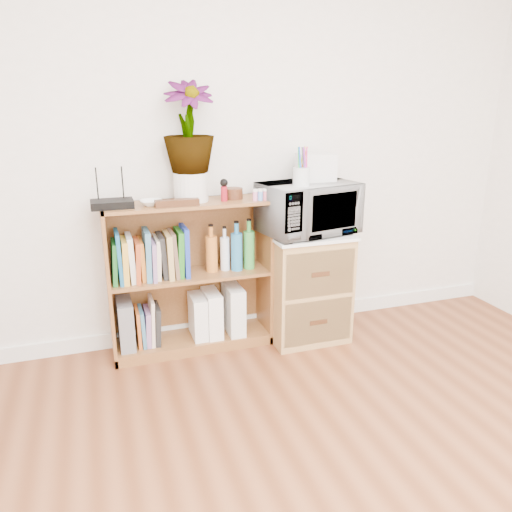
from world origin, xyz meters
name	(u,v)px	position (x,y,z in m)	size (l,w,h in m)	color
skirting_board	(238,322)	(0.00, 2.24, 0.05)	(4.00, 0.02, 0.10)	white
bookshelf	(190,277)	(-0.35, 2.10, 0.47)	(1.00, 0.30, 0.95)	brown
wicker_unit	(305,286)	(0.40, 2.02, 0.35)	(0.50, 0.45, 0.70)	#9E7542
microwave	(308,208)	(0.40, 2.02, 0.88)	(0.58, 0.39, 0.32)	white
pen_cup	(301,177)	(0.31, 1.92, 1.09)	(0.10, 0.10, 0.11)	silver
small_appliance	(316,167)	(0.47, 2.08, 1.12)	(0.21, 0.18, 0.17)	silver
router	(112,204)	(-0.78, 2.08, 0.97)	(0.23, 0.16, 0.04)	black
white_bowl	(151,203)	(-0.56, 2.07, 0.97)	(0.13, 0.13, 0.03)	white
plant_pot	(191,187)	(-0.32, 2.12, 1.04)	(0.20, 0.20, 0.17)	silver
potted_plant	(189,127)	(-0.32, 2.12, 1.38)	(0.29, 0.29, 0.52)	#2B6D2E
trinket_box	(177,203)	(-0.43, 2.00, 0.97)	(0.25, 0.06, 0.04)	#321A0D
kokeshi_doll	(224,194)	(-0.13, 2.06, 0.99)	(0.04, 0.04, 0.09)	maroon
wooden_bowl	(234,194)	(-0.06, 2.11, 0.98)	(0.11, 0.11, 0.07)	#3C1B10
paint_jars	(260,196)	(0.08, 2.01, 0.98)	(0.10, 0.04, 0.05)	pink
file_box	(126,324)	(-0.76, 2.10, 0.22)	(0.09, 0.24, 0.30)	slate
magazine_holder_left	(198,316)	(-0.31, 2.09, 0.21)	(0.09, 0.22, 0.28)	white
magazine_holder_mid	(212,313)	(-0.22, 2.09, 0.22)	(0.09, 0.24, 0.30)	white
magazine_holder_right	(233,309)	(-0.08, 2.09, 0.23)	(0.10, 0.25, 0.32)	white
cookbooks	(151,256)	(-0.58, 2.10, 0.64)	(0.45, 0.20, 0.31)	#1A6223
liquor_bottles	(231,247)	(-0.09, 2.10, 0.65)	(0.31, 0.07, 0.31)	orange
lower_books	(148,324)	(-0.63, 2.10, 0.19)	(0.15, 0.19, 0.30)	#B95720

